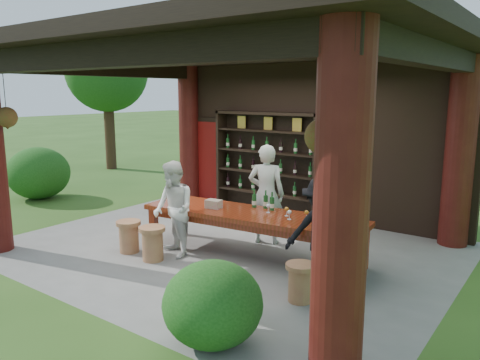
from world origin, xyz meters
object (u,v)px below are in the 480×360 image
Objects in this scene: stool_near_left at (153,243)px; stool_near_right at (300,281)px; stool_far_left at (129,236)px; host at (266,194)px; wine_shelf at (267,163)px; guest_man at (321,234)px; guest_woman at (173,209)px; napkin_basket at (214,204)px; tasting_table at (252,219)px.

stool_near_right is (2.66, 0.07, -0.03)m from stool_near_left.
stool_far_left is 0.30× the size of host.
stool_far_left is at bearing -97.15° from wine_shelf.
stool_far_left is at bearing 25.51° from host.
wine_shelf reaches higher than guest_man.
guest_woman is at bearing 178.14° from guest_man.
stool_far_left is 3.39m from guest_man.
host reaches higher than guest_woman.
guest_man reaches higher than napkin_basket.
stool_near_left is at bearing -84.25° from guest_woman.
host is (1.15, -1.79, -0.24)m from wine_shelf.
tasting_table is 7.06× the size of stool_far_left.
guest_man is 6.03× the size of napkin_basket.
wine_shelf is at bearing 82.85° from stool_far_left.
guest_man reaches higher than stool_near_left.
stool_far_left is at bearing -179.51° from stool_near_right.
wine_shelf is 4.71× the size of stool_far_left.
stool_near_right is 0.94× the size of stool_far_left.
stool_near_left is at bearing -3.90° from stool_far_left.
stool_near_right is 2.52m from host.
guest_man is at bearing 87.22° from stool_near_right.
guest_woman is 6.11× the size of napkin_basket.
host is (-0.20, 0.75, 0.26)m from tasting_table.
stool_far_left is 0.96m from guest_woman.
tasting_table is at bearing -61.95° from wine_shelf.
wine_shelf reaches higher than guest_woman.
stool_near_right is at bearing 110.49° from host.
napkin_basket reaches higher than tasting_table.
wine_shelf is at bearing 92.65° from stool_near_left.
stool_near_left is 1.10× the size of stool_near_right.
tasting_table is 6.88× the size of stool_near_left.
stool_near_left is at bearing -87.35° from wine_shelf.
stool_near_right is at bearing -22.41° from napkin_basket.
stool_near_left is 1.03× the size of stool_far_left.
guest_man is (2.56, 0.22, -0.01)m from guest_woman.
stool_far_left is 2.49m from host.
wine_shelf is 4.59× the size of stool_near_left.
guest_woman is (0.12, 0.37, 0.50)m from stool_near_left.
napkin_basket is (0.49, 0.97, 0.52)m from stool_near_left.
guest_woman reaches higher than stool_near_left.
napkin_basket is (-2.19, 0.38, 0.04)m from guest_man.
stool_far_left is at bearing -140.28° from napkin_basket.
wine_shelf is 0.67× the size of tasting_table.
stool_near_right is at bearing 0.49° from stool_far_left.
host is at bearing 133.40° from stool_near_right.
guest_woman is at bearing 173.21° from stool_near_right.
tasting_table is at bearing 145.20° from stool_near_right.
guest_man is 2.23m from napkin_basket.
stool_near_left is (0.17, -3.64, -0.84)m from wine_shelf.
guest_man is at bearing -9.75° from napkin_basket.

